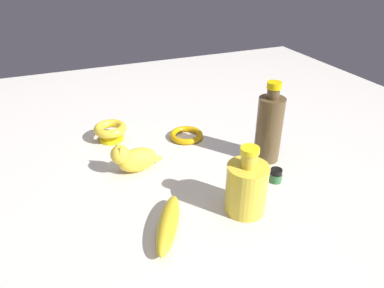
{
  "coord_description": "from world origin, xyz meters",
  "views": [
    {
      "loc": [
        -0.74,
        0.3,
        0.53
      ],
      "look_at": [
        0.0,
        0.0,
        0.07
      ],
      "focal_mm": 32.58,
      "sensor_mm": 36.0,
      "label": 1
    }
  ],
  "objects_px": {
    "bowl": "(110,130)",
    "nail_polish_jar": "(276,175)",
    "cat_figurine": "(134,158)",
    "bangle": "(186,135)",
    "banana": "(168,224)",
    "bottle_tall": "(269,128)",
    "bottle_short": "(246,187)"
  },
  "relations": [
    {
      "from": "bowl",
      "to": "nail_polish_jar",
      "type": "bearing_deg",
      "value": -137.45
    },
    {
      "from": "cat_figurine",
      "to": "bangle",
      "type": "bearing_deg",
      "value": -58.52
    },
    {
      "from": "nail_polish_jar",
      "to": "cat_figurine",
      "type": "height_order",
      "value": "cat_figurine"
    },
    {
      "from": "cat_figurine",
      "to": "banana",
      "type": "height_order",
      "value": "cat_figurine"
    },
    {
      "from": "nail_polish_jar",
      "to": "cat_figurine",
      "type": "distance_m",
      "value": 0.37
    },
    {
      "from": "bottle_tall",
      "to": "nail_polish_jar",
      "type": "distance_m",
      "value": 0.14
    },
    {
      "from": "banana",
      "to": "bangle",
      "type": "bearing_deg",
      "value": 1.24
    },
    {
      "from": "bowl",
      "to": "bottle_tall",
      "type": "relative_size",
      "value": 0.44
    },
    {
      "from": "nail_polish_jar",
      "to": "bowl",
      "type": "bearing_deg",
      "value": 42.55
    },
    {
      "from": "cat_figurine",
      "to": "bottle_short",
      "type": "bearing_deg",
      "value": -141.85
    },
    {
      "from": "cat_figurine",
      "to": "bottle_short",
      "type": "height_order",
      "value": "bottle_short"
    },
    {
      "from": "nail_polish_jar",
      "to": "bottle_short",
      "type": "bearing_deg",
      "value": 117.25
    },
    {
      "from": "nail_polish_jar",
      "to": "bottle_short",
      "type": "height_order",
      "value": "bottle_short"
    },
    {
      "from": "cat_figurine",
      "to": "banana",
      "type": "bearing_deg",
      "value": -177.57
    },
    {
      "from": "bowl",
      "to": "cat_figurine",
      "type": "distance_m",
      "value": 0.2
    },
    {
      "from": "bowl",
      "to": "bottle_tall",
      "type": "distance_m",
      "value": 0.48
    },
    {
      "from": "bowl",
      "to": "bottle_short",
      "type": "bearing_deg",
      "value": -153.72
    },
    {
      "from": "bottle_tall",
      "to": "bangle",
      "type": "bearing_deg",
      "value": 39.84
    },
    {
      "from": "bottle_tall",
      "to": "nail_polish_jar",
      "type": "xyz_separation_m",
      "value": [
        -0.11,
        0.04,
        -0.08
      ]
    },
    {
      "from": "bowl",
      "to": "bangle",
      "type": "bearing_deg",
      "value": -109.03
    },
    {
      "from": "bottle_tall",
      "to": "nail_polish_jar",
      "type": "bearing_deg",
      "value": 160.12
    },
    {
      "from": "bottle_tall",
      "to": "cat_figurine",
      "type": "height_order",
      "value": "bottle_tall"
    },
    {
      "from": "cat_figurine",
      "to": "banana",
      "type": "relative_size",
      "value": 0.79
    },
    {
      "from": "bowl",
      "to": "banana",
      "type": "distance_m",
      "value": 0.45
    },
    {
      "from": "nail_polish_jar",
      "to": "bangle",
      "type": "bearing_deg",
      "value": 22.75
    },
    {
      "from": "bottle_tall",
      "to": "cat_figurine",
      "type": "xyz_separation_m",
      "value": [
        0.08,
        0.36,
        -0.06
      ]
    },
    {
      "from": "cat_figurine",
      "to": "bowl",
      "type": "bearing_deg",
      "value": 7.11
    },
    {
      "from": "cat_figurine",
      "to": "bottle_short",
      "type": "relative_size",
      "value": 0.87
    },
    {
      "from": "bangle",
      "to": "nail_polish_jar",
      "type": "distance_m",
      "value": 0.33
    },
    {
      "from": "bottle_short",
      "to": "banana",
      "type": "bearing_deg",
      "value": 90.17
    },
    {
      "from": "bottle_tall",
      "to": "banana",
      "type": "relative_size",
      "value": 1.26
    },
    {
      "from": "bowl",
      "to": "cat_figurine",
      "type": "relative_size",
      "value": 0.7
    }
  ]
}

